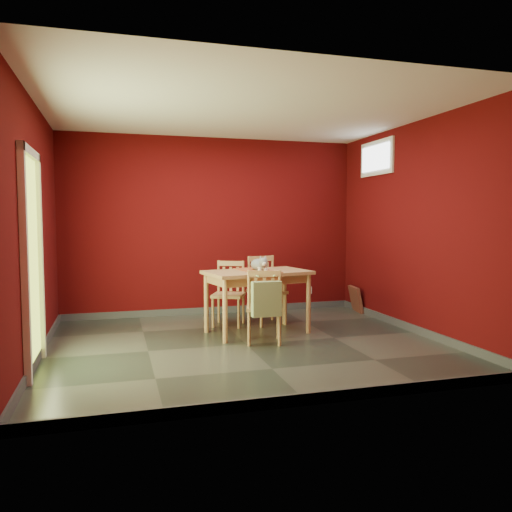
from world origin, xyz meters
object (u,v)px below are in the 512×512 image
object	(u,v)px
cat	(259,262)
chair_near	(264,305)
dining_table	(257,279)
picture_frame	(356,299)
tote_bag	(266,299)
chair_far_right	(266,289)
chair_far_left	(229,293)

from	to	relation	value
cat	chair_near	bearing A→B (deg)	-135.90
dining_table	picture_frame	world-z (taller)	dining_table
cat	picture_frame	size ratio (longest dim) A/B	1.00
dining_table	tote_bag	size ratio (longest dim) A/B	3.00
dining_table	chair_near	xyz separation A→B (m)	(-0.07, -0.54, -0.25)
picture_frame	tote_bag	bearing A→B (deg)	-139.42
chair_near	picture_frame	bearing A→B (deg)	37.45
chair_far_right	tote_bag	world-z (taller)	chair_far_right
dining_table	cat	bearing A→B (deg)	47.43
chair_near	tote_bag	distance (m)	0.24
dining_table	chair_far_right	xyz separation A→B (m)	(0.28, 0.56, -0.22)
chair_far_right	picture_frame	xyz separation A→B (m)	(1.62, 0.41, -0.28)
chair_far_left	chair_far_right	xyz separation A→B (m)	(0.52, -0.02, 0.03)
tote_bag	chair_far_left	bearing A→B (deg)	95.69
chair_far_right	chair_near	bearing A→B (deg)	-107.89
chair_far_right	picture_frame	size ratio (longest dim) A/B	2.26
chair_near	dining_table	bearing A→B (deg)	82.44
tote_bag	chair_far_right	bearing A→B (deg)	73.37
chair_near	tote_bag	xyz separation A→B (m)	(-0.04, -0.21, 0.11)
dining_table	chair_far_left	size ratio (longest dim) A/B	1.59
chair_far_left	chair_near	xyz separation A→B (m)	(0.17, -1.12, -0.00)
chair_far_left	cat	distance (m)	0.76
dining_table	chair_far_left	world-z (taller)	chair_far_left
chair_far_right	cat	distance (m)	0.72
dining_table	chair_far_left	xyz separation A→B (m)	(-0.24, 0.58, -0.25)
chair_far_left	picture_frame	world-z (taller)	chair_far_left
tote_bag	cat	xyz separation A→B (m)	(0.14, 0.79, 0.35)
chair_far_right	tote_bag	distance (m)	1.37
cat	chair_far_right	bearing A→B (deg)	29.30
chair_far_left	chair_near	world-z (taller)	chair_far_left
tote_bag	cat	size ratio (longest dim) A/B	1.12
chair_near	picture_frame	world-z (taller)	chair_near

